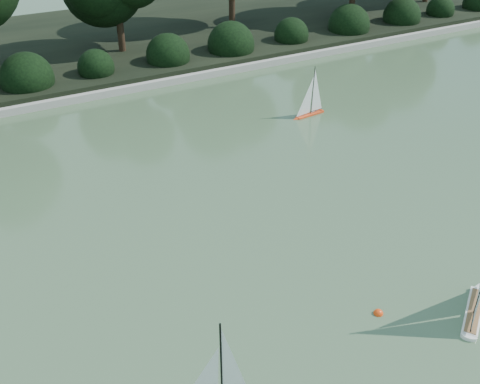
{
  "coord_description": "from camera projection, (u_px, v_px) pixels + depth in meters",
  "views": [
    {
      "loc": [
        -4.42,
        -5.1,
        5.59
      ],
      "look_at": [
        -0.34,
        2.12,
        0.7
      ],
      "focal_mm": 45.0,
      "sensor_mm": 36.0,
      "label": 1
    }
  ],
  "objects": [
    {
      "name": "sailboat_orange",
      "position": [
        308.0,
        108.0,
        13.93
      ],
      "size": [
        0.92,
        0.23,
        1.26
      ],
      "color": "#E84218",
      "rests_on": "ground"
    },
    {
      "name": "race_buoy",
      "position": [
        378.0,
        314.0,
        8.19
      ],
      "size": [
        0.13,
        0.13,
        0.13
      ],
      "primitive_type": "sphere",
      "color": "#FF400D",
      "rests_on": "ground"
    },
    {
      "name": "pond_coping",
      "position": [
        118.0,
        90.0,
        15.24
      ],
      "size": [
        40.0,
        0.35,
        0.18
      ],
      "primitive_type": "cube",
      "color": "gray",
      "rests_on": "ground"
    },
    {
      "name": "ground",
      "position": [
        334.0,
        294.0,
        8.53
      ],
      "size": [
        80.0,
        80.0,
        0.0
      ],
      "primitive_type": "plane",
      "color": "#2F4429",
      "rests_on": "ground"
    },
    {
      "name": "shrub_hedge",
      "position": [
        105.0,
        66.0,
        15.73
      ],
      "size": [
        29.1,
        1.1,
        1.1
      ],
      "color": "black",
      "rests_on": "ground"
    },
    {
      "name": "sailboat_white_b",
      "position": [
        478.0,
        294.0,
        8.13
      ],
      "size": [
        1.15,
        0.88,
        1.78
      ],
      "color": "white",
      "rests_on": "ground"
    },
    {
      "name": "far_bank",
      "position": [
        73.0,
        46.0,
        18.21
      ],
      "size": [
        40.0,
        8.0,
        0.3
      ],
      "primitive_type": "cube",
      "color": "black",
      "rests_on": "ground"
    }
  ]
}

